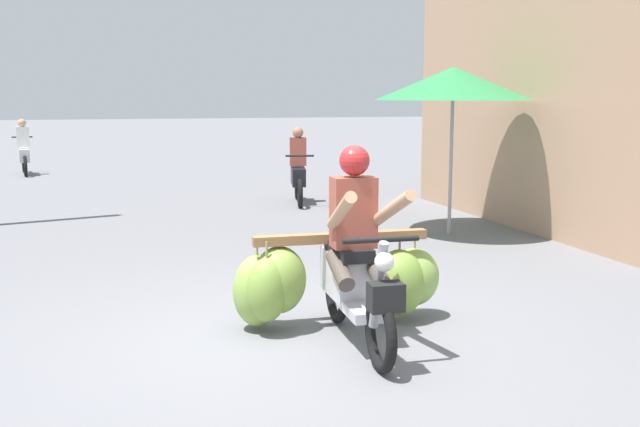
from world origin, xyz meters
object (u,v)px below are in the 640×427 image
Objects in this scene: motorbike_main_loaded at (339,275)px; market_umbrella_near_shop at (453,84)px; produce_crate at (351,189)px; motorbike_distant_ahead_left at (298,172)px; motorbike_distant_ahead_right at (24,152)px.

market_umbrella_near_shop is at bearing 51.95° from motorbike_main_loaded.
motorbike_distant_ahead_left is at bearing -162.64° from produce_crate.
produce_crate is at bearing 91.54° from market_umbrella_near_shop.
motorbike_distant_ahead_left is 1.28m from produce_crate.
motorbike_distant_ahead_right is (-5.34, 6.66, 0.00)m from motorbike_distant_ahead_left.
motorbike_main_loaded is 0.79× the size of market_umbrella_near_shop.
motorbike_main_loaded reaches higher than produce_crate.
motorbike_main_loaded is 8.11m from produce_crate.
motorbike_distant_ahead_right is at bearing 105.07° from motorbike_main_loaded.
motorbike_main_loaded is at bearing -109.89° from produce_crate.
produce_crate is at bearing 70.11° from motorbike_main_loaded.
motorbike_distant_ahead_left is at bearing 109.45° from market_umbrella_near_shop.
motorbike_distant_ahead_left is 2.86× the size of produce_crate.
motorbike_main_loaded is 7.43m from motorbike_distant_ahead_left.
market_umbrella_near_shop is at bearing -88.46° from produce_crate.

